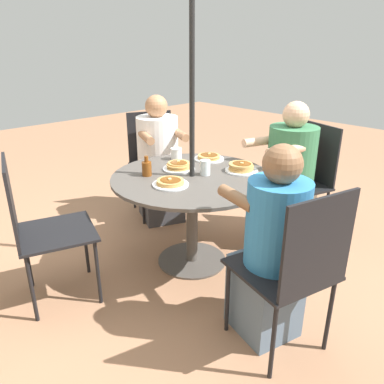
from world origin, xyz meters
TOP-DOWN VIEW (x-y plane):
  - ground_plane at (0.00, 0.00)m, footprint 12.00×12.00m
  - patio_table at (0.00, 0.00)m, footprint 1.17×1.17m
  - umbrella_pole at (0.00, 0.00)m, footprint 0.04×0.04m
  - patio_chair_north at (0.98, -0.42)m, footprint 0.61×0.61m
  - diner_north at (0.81, -0.34)m, footprint 0.60×0.53m
  - patio_chair_east at (0.33, 1.02)m, footprint 0.59×0.59m
  - patio_chair_south at (-1.04, 0.26)m, footprint 0.57×0.57m
  - diner_south at (-0.86, 0.21)m, footprint 0.52×0.43m
  - patio_chair_west at (-0.33, -1.02)m, footprint 0.59×0.59m
  - diner_west at (-0.27, -0.84)m, footprint 0.52×0.61m
  - pancake_plate_a at (0.17, -0.03)m, footprint 0.25×0.25m
  - pancake_plate_b at (-0.04, 0.24)m, footprint 0.25×0.25m
  - pancake_plate_c at (-0.18, -0.34)m, footprint 0.25×0.25m
  - pancake_plate_d at (0.19, -0.38)m, footprint 0.25×0.25m
  - syrup_bottle at (0.23, 0.23)m, footprint 0.09×0.07m
  - coffee_cup at (0.39, -0.19)m, footprint 0.09×0.09m
  - drinking_glass_a at (-0.05, -0.09)m, footprint 0.08×0.08m

SIDE VIEW (x-z plane):
  - ground_plane at x=0.00m, z-range 0.00..0.00m
  - diner_south at x=-0.86m, z-range -0.05..1.11m
  - diner_north at x=0.81m, z-range -0.06..1.12m
  - diner_west at x=-0.27m, z-range -0.06..1.13m
  - patio_chair_north at x=0.98m, z-range 0.07..1.05m
  - patio_chair_east at x=0.33m, z-range 0.07..1.05m
  - patio_chair_south at x=-1.04m, z-range 0.07..1.05m
  - patio_chair_west at x=-0.33m, z-range 0.07..1.05m
  - patio_table at x=0.00m, z-range 0.23..0.94m
  - pancake_plate_b at x=-0.04m, z-range 0.71..0.76m
  - pancake_plate_d at x=0.19m, z-range 0.71..0.76m
  - pancake_plate_a at x=0.17m, z-range 0.70..0.77m
  - pancake_plate_c at x=-0.18m, z-range 0.71..0.78m
  - coffee_cup at x=0.39m, z-range 0.71..0.81m
  - drinking_glass_a at x=-0.05m, z-range 0.71..0.82m
  - syrup_bottle at x=0.23m, z-range 0.70..0.84m
  - umbrella_pole at x=0.00m, z-range 0.00..2.35m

